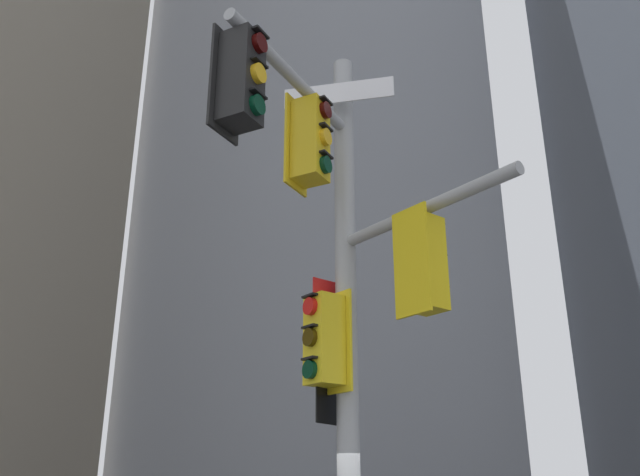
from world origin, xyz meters
name	(u,v)px	position (x,y,z in m)	size (l,w,h in m)	color
building_mid_block	(333,199)	(-2.81, 20.71, 14.89)	(13.35, 13.35, 29.78)	#9399A3
signal_pole_assembly	(337,271)	(-0.03, -0.56, 4.38)	(2.90, 2.80, 7.47)	#9EA0A3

